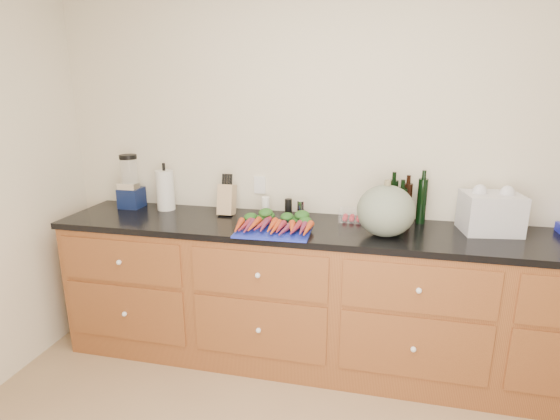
% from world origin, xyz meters
% --- Properties ---
extents(wall_back, '(4.10, 0.05, 2.60)m').
position_xyz_m(wall_back, '(0.00, 1.62, 1.30)').
color(wall_back, beige).
rests_on(wall_back, ground).
extents(cabinets, '(3.60, 0.64, 0.90)m').
position_xyz_m(cabinets, '(0.00, 1.30, 0.45)').
color(cabinets, brown).
rests_on(cabinets, ground).
extents(countertop, '(3.64, 0.62, 0.04)m').
position_xyz_m(countertop, '(0.00, 1.30, 0.92)').
color(countertop, black).
rests_on(countertop, cabinets).
extents(cutting_board, '(0.45, 0.35, 0.01)m').
position_xyz_m(cutting_board, '(-0.39, 1.14, 0.95)').
color(cutting_board, '#1928AF').
rests_on(cutting_board, countertop).
extents(carrots, '(0.47, 0.32, 0.06)m').
position_xyz_m(carrots, '(-0.39, 1.18, 0.98)').
color(carrots, '#BF3D16').
rests_on(carrots, cutting_board).
extents(squash, '(0.33, 0.33, 0.30)m').
position_xyz_m(squash, '(0.26, 1.22, 1.09)').
color(squash, '#596655').
rests_on(squash, countertop).
extents(blender_appliance, '(0.15, 0.15, 0.38)m').
position_xyz_m(blender_appliance, '(-1.52, 1.46, 1.11)').
color(blender_appliance, '#0E1943').
rests_on(blender_appliance, countertop).
extents(paper_towel, '(0.12, 0.12, 0.28)m').
position_xyz_m(paper_towel, '(-1.25, 1.46, 1.08)').
color(paper_towel, silver).
rests_on(paper_towel, countertop).
extents(knife_block, '(0.10, 0.10, 0.21)m').
position_xyz_m(knife_block, '(-0.79, 1.44, 1.04)').
color(knife_block, tan).
rests_on(knife_block, countertop).
extents(grinder_salt, '(0.05, 0.05, 0.12)m').
position_xyz_m(grinder_salt, '(-0.53, 1.48, 1.00)').
color(grinder_salt, white).
rests_on(grinder_salt, countertop).
extents(grinder_pepper, '(0.05, 0.05, 0.12)m').
position_xyz_m(grinder_pepper, '(-0.37, 1.48, 1.00)').
color(grinder_pepper, black).
rests_on(grinder_pepper, countertop).
extents(canister_chrome, '(0.05, 0.05, 0.11)m').
position_xyz_m(canister_chrome, '(-0.29, 1.48, 1.00)').
color(canister_chrome, silver).
rests_on(canister_chrome, countertop).
extents(tomato_box, '(0.16, 0.13, 0.08)m').
position_xyz_m(tomato_box, '(0.05, 1.47, 0.98)').
color(tomato_box, white).
rests_on(tomato_box, countertop).
extents(bottles, '(0.24, 0.12, 0.29)m').
position_xyz_m(bottles, '(0.38, 1.51, 1.07)').
color(bottles, black).
rests_on(bottles, countertop).
extents(grocery_bag, '(0.35, 0.30, 0.23)m').
position_xyz_m(grocery_bag, '(0.86, 1.42, 1.06)').
color(grocery_bag, silver).
rests_on(grocery_bag, countertop).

